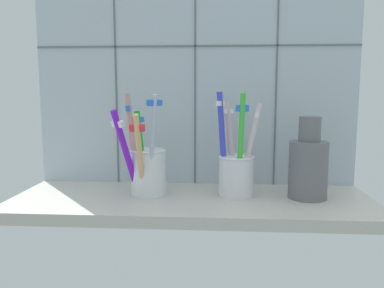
{
  "coord_description": "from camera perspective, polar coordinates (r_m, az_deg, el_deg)",
  "views": [
    {
      "loc": [
        4.75,
        -67.38,
        20.85
      ],
      "look_at": [
        0.0,
        1.96,
        11.4
      ],
      "focal_mm": 36.45,
      "sensor_mm": 36.0,
      "label": 1
    }
  ],
  "objects": [
    {
      "name": "counter_slab",
      "position": [
        0.7,
        -0.11,
        -8.63
      ],
      "size": [
        64.0,
        22.0,
        2.0
      ],
      "primitive_type": "cube",
      "color": "#BCB7AD",
      "rests_on": "ground"
    },
    {
      "name": "tile_wall_back",
      "position": [
        0.8,
        0.5,
        8.94
      ],
      "size": [
        64.0,
        2.2,
        45.0
      ],
      "color": "#B2C1CC",
      "rests_on": "ground"
    },
    {
      "name": "toothbrush_cup_right",
      "position": [
        0.71,
        6.45,
        -3.65
      ],
      "size": [
        8.27,
        8.19,
        18.75
      ],
      "color": "white",
      "rests_on": "counter_slab"
    },
    {
      "name": "toothbrush_cup_left",
      "position": [
        0.71,
        -6.74,
        -3.25
      ],
      "size": [
        8.97,
        10.97,
        18.47
      ],
      "color": "white",
      "rests_on": "counter_slab"
    },
    {
      "name": "ceramic_vase",
      "position": [
        0.72,
        16.65,
        -2.97
      ],
      "size": [
        6.77,
        6.77,
        14.51
      ],
      "color": "slate",
      "rests_on": "counter_slab"
    }
  ]
}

